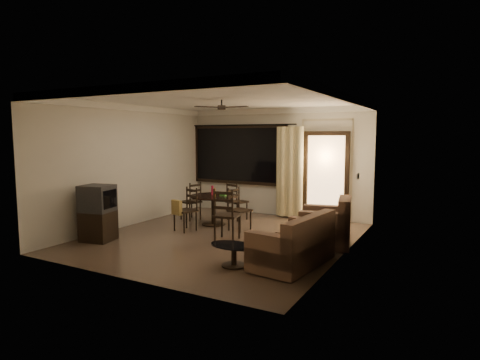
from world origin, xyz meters
The scene contains 12 objects.
ground centered at (0.00, 0.00, 0.00)m, with size 5.50×5.50×0.00m, color #7F6651.
room_shell centered at (0.59, 1.77, 1.83)m, with size 5.50×6.70×5.50m.
dining_table centered at (-0.80, 0.94, 0.55)m, with size 1.12×1.12×0.92m.
dining_chair_west centered at (-1.61, 1.16, 0.28)m, with size 0.51×0.51×0.95m.
dining_chair_east centered at (0.01, 0.72, 0.28)m, with size 0.51×0.51×0.95m.
dining_chair_south centered at (-1.02, 0.11, 0.31)m, with size 0.51×0.55×0.95m.
dining_chair_north centered at (-0.59, 1.70, 0.28)m, with size 0.51×0.51×0.95m.
tv_cabinet centered at (-2.05, -1.39, 0.56)m, with size 0.68×0.64×1.12m.
sofa centered at (1.98, -1.00, 0.33)m, with size 1.01×1.63×0.82m.
armchair centered at (2.11, 0.40, 0.38)m, with size 1.08×1.08×0.91m.
coffee_table centered at (1.12, -1.49, 0.24)m, with size 0.81×0.48×0.35m.
side_chair centered at (0.20, -0.15, 0.32)m, with size 0.54×0.54×1.06m.
Camera 1 is at (4.19, -6.94, 2.08)m, focal length 30.00 mm.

